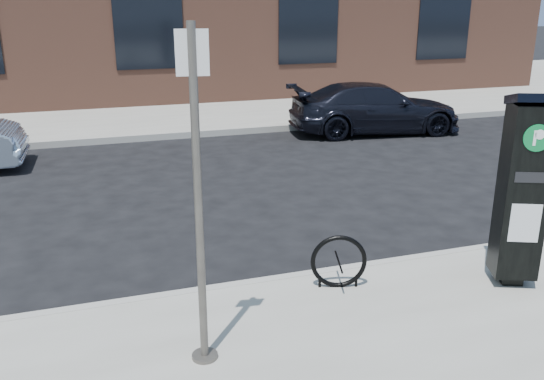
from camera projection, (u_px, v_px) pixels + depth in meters
name	position (u px, v px, depth m)	size (l,w,h in m)	color
ground	(286.00, 287.00, 6.68)	(120.00, 120.00, 0.00)	black
sidewalk_far	(146.00, 98.00, 19.29)	(60.00, 12.00, 0.15)	gray
curb_near	(286.00, 282.00, 6.64)	(60.00, 0.12, 0.16)	#9E9B93
curb_far	(175.00, 136.00, 13.89)	(60.00, 0.12, 0.16)	#9E9B93
parking_kiosk	(523.00, 189.00, 6.14)	(0.62, 0.59, 2.15)	black
sign_pole	(199.00, 206.00, 4.66)	(0.25, 0.23, 2.87)	#615A56
bike_rack	(339.00, 262.00, 6.28)	(0.61, 0.22, 0.62)	black
car_dark	(375.00, 108.00, 14.40)	(1.74, 4.28, 1.24)	black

